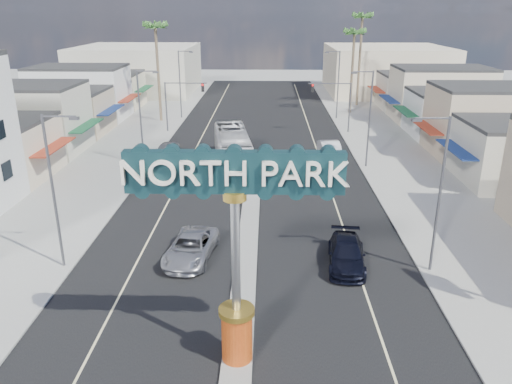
{
  "coord_description": "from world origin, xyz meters",
  "views": [
    {
      "loc": [
        1.21,
        -15.54,
        14.2
      ],
      "look_at": [
        0.57,
        11.79,
        4.11
      ],
      "focal_mm": 35.0,
      "sensor_mm": 36.0,
      "label": 1
    }
  ],
  "objects_px": {
    "streetlight_l_far": "(181,81)",
    "streetlight_r_near": "(438,188)",
    "streetlight_r_far": "(337,81)",
    "palm_right_mid": "(354,36)",
    "palm_right_far": "(362,22)",
    "traffic_signal_right": "(335,97)",
    "streetlight_l_mid": "(142,113)",
    "streetlight_r_mid": "(368,114)",
    "suv_left": "(191,247)",
    "city_bus": "(233,150)",
    "palm_left_far": "(155,31)",
    "gateway_sign": "(235,235)",
    "traffic_signal_left": "(181,97)",
    "car_parked_left": "(166,150)",
    "suv_right": "(346,254)",
    "streetlight_l_near": "(55,185)",
    "car_parked_right": "(330,151)"
  },
  "relations": [
    {
      "from": "palm_right_mid",
      "to": "gateway_sign",
      "type": "bearing_deg",
      "value": -103.53
    },
    {
      "from": "suv_right",
      "to": "palm_right_far",
      "type": "bearing_deg",
      "value": 85.88
    },
    {
      "from": "streetlight_l_far",
      "to": "palm_right_far",
      "type": "bearing_deg",
      "value": 21.46
    },
    {
      "from": "palm_right_far",
      "to": "car_parked_right",
      "type": "relative_size",
      "value": 2.62
    },
    {
      "from": "streetlight_l_mid",
      "to": "city_bus",
      "type": "bearing_deg",
      "value": -3.52
    },
    {
      "from": "streetlight_r_near",
      "to": "palm_right_mid",
      "type": "distance_m",
      "value": 46.4
    },
    {
      "from": "traffic_signal_right",
      "to": "streetlight_l_mid",
      "type": "xyz_separation_m",
      "value": [
        -19.62,
        -13.99,
        0.79
      ]
    },
    {
      "from": "streetlight_r_far",
      "to": "suv_right",
      "type": "distance_m",
      "value": 41.89
    },
    {
      "from": "traffic_signal_left",
      "to": "traffic_signal_right",
      "type": "height_order",
      "value": "same"
    },
    {
      "from": "palm_right_far",
      "to": "streetlight_l_mid",
      "type": "bearing_deg",
      "value": -128.48
    },
    {
      "from": "streetlight_r_mid",
      "to": "streetlight_l_near",
      "type": "bearing_deg",
      "value": -136.21
    },
    {
      "from": "streetlight_r_mid",
      "to": "streetlight_r_far",
      "type": "distance_m",
      "value": 22.0
    },
    {
      "from": "gateway_sign",
      "to": "city_bus",
      "type": "height_order",
      "value": "gateway_sign"
    },
    {
      "from": "streetlight_r_near",
      "to": "palm_right_mid",
      "type": "xyz_separation_m",
      "value": [
        2.57,
        46.0,
        5.54
      ]
    },
    {
      "from": "traffic_signal_left",
      "to": "suv_left",
      "type": "distance_m",
      "value": 33.49
    },
    {
      "from": "palm_right_far",
      "to": "traffic_signal_right",
      "type": "bearing_deg",
      "value": -107.9
    },
    {
      "from": "traffic_signal_right",
      "to": "streetlight_r_mid",
      "type": "height_order",
      "value": "streetlight_r_mid"
    },
    {
      "from": "streetlight_l_far",
      "to": "streetlight_r_near",
      "type": "xyz_separation_m",
      "value": [
        20.87,
        -42.0,
        0.0
      ]
    },
    {
      "from": "streetlight_r_near",
      "to": "suv_right",
      "type": "relative_size",
      "value": 1.77
    },
    {
      "from": "palm_left_far",
      "to": "suv_left",
      "type": "height_order",
      "value": "palm_left_far"
    },
    {
      "from": "streetlight_l_far",
      "to": "streetlight_l_mid",
      "type": "bearing_deg",
      "value": -90.0
    },
    {
      "from": "traffic_signal_left",
      "to": "palm_right_mid",
      "type": "height_order",
      "value": "palm_right_mid"
    },
    {
      "from": "traffic_signal_left",
      "to": "car_parked_left",
      "type": "distance_m",
      "value": 11.64
    },
    {
      "from": "palm_right_far",
      "to": "city_bus",
      "type": "xyz_separation_m",
      "value": [
        -17.0,
        -32.52,
        -10.63
      ]
    },
    {
      "from": "streetlight_l_mid",
      "to": "streetlight_r_mid",
      "type": "relative_size",
      "value": 1.0
    },
    {
      "from": "streetlight_r_near",
      "to": "streetlight_r_mid",
      "type": "xyz_separation_m",
      "value": [
        0.0,
        20.0,
        0.0
      ]
    },
    {
      "from": "streetlight_r_mid",
      "to": "city_bus",
      "type": "relative_size",
      "value": 0.71
    },
    {
      "from": "streetlight_r_far",
      "to": "streetlight_r_near",
      "type": "bearing_deg",
      "value": -90.0
    },
    {
      "from": "suv_right",
      "to": "car_parked_right",
      "type": "relative_size",
      "value": 0.95
    },
    {
      "from": "streetlight_r_far",
      "to": "palm_left_far",
      "type": "relative_size",
      "value": 0.69
    },
    {
      "from": "car_parked_left",
      "to": "streetlight_l_far",
      "type": "bearing_deg",
      "value": 101.85
    },
    {
      "from": "palm_right_mid",
      "to": "palm_right_far",
      "type": "height_order",
      "value": "palm_right_far"
    },
    {
      "from": "traffic_signal_left",
      "to": "traffic_signal_right",
      "type": "xyz_separation_m",
      "value": [
        18.37,
        0.0,
        0.0
      ]
    },
    {
      "from": "streetlight_r_near",
      "to": "palm_right_mid",
      "type": "height_order",
      "value": "palm_right_mid"
    },
    {
      "from": "traffic_signal_right",
      "to": "streetlight_l_near",
      "type": "height_order",
      "value": "streetlight_l_near"
    },
    {
      "from": "palm_right_far",
      "to": "suv_left",
      "type": "distance_m",
      "value": 55.23
    },
    {
      "from": "traffic_signal_left",
      "to": "suv_left",
      "type": "height_order",
      "value": "traffic_signal_left"
    },
    {
      "from": "suv_left",
      "to": "city_bus",
      "type": "bearing_deg",
      "value": 93.05
    },
    {
      "from": "palm_left_far",
      "to": "palm_right_mid",
      "type": "xyz_separation_m",
      "value": [
        26.0,
        6.0,
        -0.9
      ]
    },
    {
      "from": "palm_right_mid",
      "to": "suv_left",
      "type": "distance_m",
      "value": 48.68
    },
    {
      "from": "traffic_signal_right",
      "to": "palm_right_mid",
      "type": "distance_m",
      "value": 14.1
    },
    {
      "from": "palm_right_mid",
      "to": "traffic_signal_right",
      "type": "bearing_deg",
      "value": -107.63
    },
    {
      "from": "streetlight_r_near",
      "to": "suv_left",
      "type": "xyz_separation_m",
      "value": [
        -13.75,
        1.21,
        -4.31
      ]
    },
    {
      "from": "city_bus",
      "to": "palm_left_far",
      "type": "bearing_deg",
      "value": 110.29
    },
    {
      "from": "streetlight_r_far",
      "to": "suv_right",
      "type": "relative_size",
      "value": 1.77
    },
    {
      "from": "streetlight_l_far",
      "to": "suv_left",
      "type": "height_order",
      "value": "streetlight_l_far"
    },
    {
      "from": "streetlight_r_far",
      "to": "palm_right_mid",
      "type": "xyz_separation_m",
      "value": [
        2.57,
        4.0,
        5.54
      ]
    },
    {
      "from": "traffic_signal_left",
      "to": "car_parked_left",
      "type": "relative_size",
      "value": 1.36
    },
    {
      "from": "streetlight_l_mid",
      "to": "streetlight_r_mid",
      "type": "xyz_separation_m",
      "value": [
        20.87,
        0.0,
        0.0
      ]
    },
    {
      "from": "car_parked_right",
      "to": "streetlight_l_far",
      "type": "bearing_deg",
      "value": 128.33
    }
  ]
}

